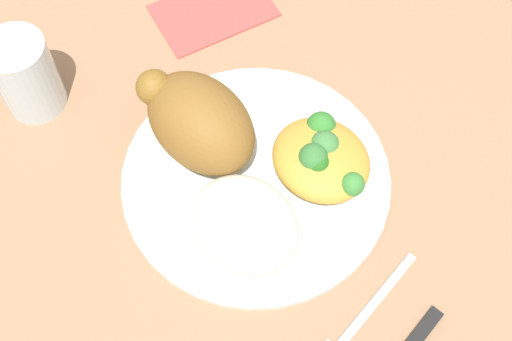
% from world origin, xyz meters
% --- Properties ---
extents(ground_plane, '(2.00, 2.00, 0.00)m').
position_xyz_m(ground_plane, '(0.00, 0.00, 0.00)').
color(ground_plane, '#A07555').
extents(plate, '(0.26, 0.26, 0.01)m').
position_xyz_m(plate, '(0.00, 0.00, 0.01)').
color(plate, white).
rests_on(plate, ground_plane).
extents(roasted_chicken, '(0.13, 0.08, 0.08)m').
position_xyz_m(roasted_chicken, '(0.06, 0.02, 0.05)').
color(roasted_chicken, brown).
rests_on(roasted_chicken, plate).
extents(rice_pile, '(0.11, 0.09, 0.05)m').
position_xyz_m(rice_pile, '(-0.04, 0.05, 0.04)').
color(rice_pile, white).
rests_on(rice_pile, plate).
extents(mac_cheese_with_broccoli, '(0.10, 0.09, 0.04)m').
position_xyz_m(mac_cheese_with_broccoli, '(-0.03, -0.05, 0.03)').
color(mac_cheese_with_broccoli, gold).
rests_on(mac_cheese_with_broccoli, plate).
extents(fork, '(0.03, 0.14, 0.01)m').
position_xyz_m(fork, '(-0.16, 0.03, 0.00)').
color(fork, silver).
rests_on(fork, ground_plane).
extents(water_glass, '(0.06, 0.06, 0.09)m').
position_xyz_m(water_glass, '(0.23, 0.10, 0.04)').
color(water_glass, silver).
rests_on(water_glass, ground_plane).
extents(napkin, '(0.11, 0.15, 0.00)m').
position_xyz_m(napkin, '(0.19, -0.11, 0.00)').
color(napkin, '#DB4C47').
rests_on(napkin, ground_plane).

